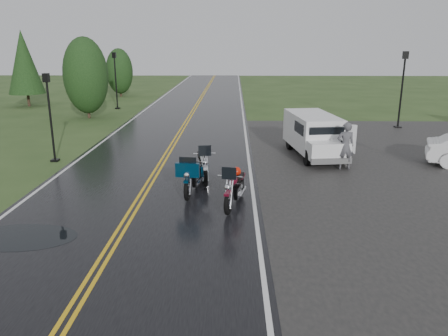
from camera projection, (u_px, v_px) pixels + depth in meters
name	position (u px, v px, depth m)	size (l,w,h in m)	color
ground	(129.00, 218.00, 13.08)	(120.00, 120.00, 0.00)	#2D471E
road	(174.00, 143.00, 22.69)	(8.00, 100.00, 0.04)	black
parking_pad	(428.00, 172.00, 17.65)	(14.00, 24.00, 0.03)	black
motorcycle_red	(228.00, 194.00, 12.99)	(0.88, 2.43, 1.43)	#56091A
motorcycle_teal	(187.00, 181.00, 14.15)	(0.89, 2.46, 1.45)	#052439
motorcycle_silver	(205.00, 169.00, 15.56)	(0.91, 2.50, 1.48)	#A0A1A8
van_white	(308.00, 144.00, 18.35)	(1.85, 4.94, 1.94)	white
person_at_van	(345.00, 147.00, 17.81)	(0.71, 0.47, 1.96)	#4E4D53
lamp_post_near_left	(50.00, 118.00, 18.82)	(0.33, 0.33, 3.88)	black
lamp_post_far_left	(116.00, 81.00, 34.19)	(0.38, 0.38, 4.43)	black
lamp_post_far_right	(402.00, 90.00, 26.33)	(0.40, 0.40, 4.65)	black
tree_left_mid	(86.00, 84.00, 29.98)	(3.01, 3.01, 4.70)	#1E3D19
tree_left_far	(120.00, 76.00, 42.40)	(2.55, 2.55, 3.93)	#1E3D19
pine_left_far	(25.00, 70.00, 35.46)	(2.86, 2.86, 5.96)	#1E3D19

